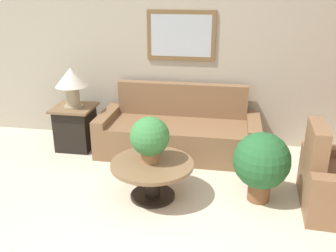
% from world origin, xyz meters
% --- Properties ---
extents(wall_back, '(6.81, 0.09, 2.60)m').
position_xyz_m(wall_back, '(-0.01, 2.86, 1.31)').
color(wall_back, '#B2A893').
rests_on(wall_back, ground_plane).
extents(couch_main, '(2.27, 0.91, 0.95)m').
position_xyz_m(couch_main, '(-0.21, 2.34, 0.30)').
color(couch_main, brown).
rests_on(couch_main, ground_plane).
extents(coffee_table, '(0.93, 0.93, 0.44)m').
position_xyz_m(coffee_table, '(-0.33, 1.06, 0.32)').
color(coffee_table, black).
rests_on(coffee_table, ground_plane).
extents(side_table, '(0.58, 0.58, 0.64)m').
position_xyz_m(side_table, '(-1.73, 2.24, 0.33)').
color(side_table, black).
rests_on(side_table, ground_plane).
extents(table_lamp, '(0.46, 0.46, 0.57)m').
position_xyz_m(table_lamp, '(-1.73, 2.24, 1.03)').
color(table_lamp, tan).
rests_on(table_lamp, side_table).
extents(potted_plant_on_table, '(0.44, 0.44, 0.52)m').
position_xyz_m(potted_plant_on_table, '(-0.35, 1.10, 0.72)').
color(potted_plant_on_table, '#9E6B42').
rests_on(potted_plant_on_table, coffee_table).
extents(potted_plant_floor, '(0.63, 0.63, 0.81)m').
position_xyz_m(potted_plant_floor, '(0.87, 1.21, 0.47)').
color(potted_plant_floor, brown).
rests_on(potted_plant_floor, ground_plane).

